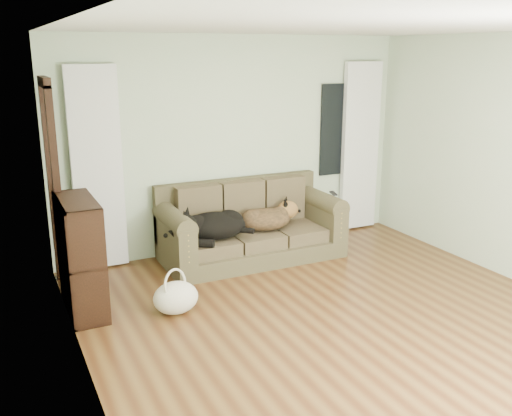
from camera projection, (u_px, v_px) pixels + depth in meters
name	position (u px, v px, depth m)	size (l,w,h in m)	color
floor	(348.00, 326.00, 5.16)	(5.00, 5.00, 0.00)	#492813
ceiling	(362.00, 25.00, 4.47)	(5.00, 5.00, 0.00)	white
wall_back	(236.00, 144.00, 6.99)	(4.50, 0.04, 2.60)	beige
wall_left	(81.00, 219.00, 3.88)	(0.04, 5.00, 2.60)	beige
curtain_left	(97.00, 169.00, 6.25)	(0.55, 0.08, 2.25)	white
curtain_right	(360.00, 147.00, 7.71)	(0.55, 0.08, 2.25)	white
window_pane	(337.00, 130.00, 7.54)	(0.50, 0.03, 1.20)	black
door_casing	(54.00, 190.00, 5.75)	(0.07, 0.60, 2.10)	black
sofa	(252.00, 222.00, 6.75)	(2.11, 0.91, 0.86)	#3E3420
dog_black_lab	(211.00, 228.00, 6.43)	(0.73, 0.51, 0.31)	black
dog_shepherd	(268.00, 217.00, 6.79)	(0.64, 0.45, 0.28)	black
tv_remote	(333.00, 193.00, 6.95)	(0.05, 0.19, 0.02)	black
tote_bag	(176.00, 297.00, 5.38)	(0.43, 0.33, 0.32)	beige
bookshelf	(81.00, 261.00, 5.36)	(0.33, 0.88, 1.10)	black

